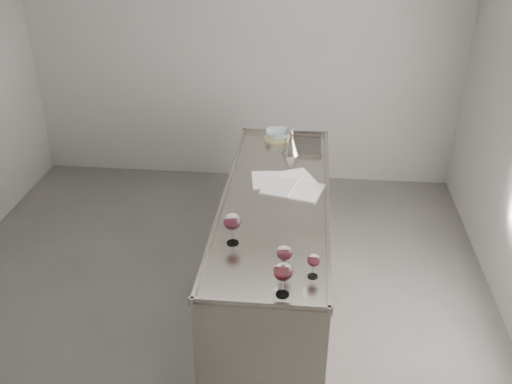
# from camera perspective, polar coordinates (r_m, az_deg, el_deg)

# --- Properties ---
(room_shell) EXTENTS (4.54, 5.04, 2.84)m
(room_shell) POSITION_cam_1_polar(r_m,az_deg,el_deg) (3.65, -6.10, 3.83)
(room_shell) COLOR #514F4C
(room_shell) RESTS_ON ground
(counter) EXTENTS (0.77, 2.42, 0.97)m
(counter) POSITION_cam_1_polar(r_m,az_deg,el_deg) (4.31, 1.87, -6.00)
(counter) COLOR gray
(counter) RESTS_ON ground
(wine_glass_left) EXTENTS (0.11, 0.11, 0.22)m
(wine_glass_left) POSITION_cam_1_polar(r_m,az_deg,el_deg) (3.49, -2.40, -3.02)
(wine_glass_left) COLOR white
(wine_glass_left) RESTS_ON counter
(wine_glass_middle) EXTENTS (0.11, 0.11, 0.21)m
(wine_glass_middle) POSITION_cam_1_polar(r_m,az_deg,el_deg) (3.07, 2.72, -8.01)
(wine_glass_middle) COLOR white
(wine_glass_middle) RESTS_ON counter
(wine_glass_right) EXTENTS (0.09, 0.09, 0.18)m
(wine_glass_right) POSITION_cam_1_polar(r_m,az_deg,el_deg) (3.26, 2.86, -6.16)
(wine_glass_right) COLOR white
(wine_glass_right) RESTS_ON counter
(wine_glass_small) EXTENTS (0.08, 0.08, 0.16)m
(wine_glass_small) POSITION_cam_1_polar(r_m,az_deg,el_deg) (3.24, 5.78, -6.85)
(wine_glass_small) COLOR white
(wine_glass_small) RESTS_ON counter
(notebook) EXTENTS (0.48, 0.39, 0.02)m
(notebook) POSITION_cam_1_polar(r_m,az_deg,el_deg) (4.18, 3.68, 0.31)
(notebook) COLOR white
(notebook) RESTS_ON counter
(loose_paper_top) EXTENTS (0.35, 0.40, 0.00)m
(loose_paper_top) POSITION_cam_1_polar(r_m,az_deg,el_deg) (4.33, 4.23, 1.30)
(loose_paper_top) COLOR white
(loose_paper_top) RESTS_ON counter
(loose_paper_under) EXTENTS (0.25, 0.32, 0.00)m
(loose_paper_under) POSITION_cam_1_polar(r_m,az_deg,el_deg) (4.30, 1.00, 1.23)
(loose_paper_under) COLOR silver
(loose_paper_under) RESTS_ON counter
(trivet) EXTENTS (0.32, 0.32, 0.02)m
(trivet) POSITION_cam_1_polar(r_m,az_deg,el_deg) (5.01, 2.27, 5.43)
(trivet) COLOR beige
(trivet) RESTS_ON counter
(ceramic_bowl) EXTENTS (0.24, 0.24, 0.05)m
(ceramic_bowl) POSITION_cam_1_polar(r_m,az_deg,el_deg) (5.00, 2.28, 5.82)
(ceramic_bowl) COLOR #93A7AB
(ceramic_bowl) RESTS_ON trivet
(wine_funnel) EXTENTS (0.15, 0.15, 0.22)m
(wine_funnel) POSITION_cam_1_polar(r_m,az_deg,el_deg) (4.72, 3.56, 4.61)
(wine_funnel) COLOR #ABA398
(wine_funnel) RESTS_ON counter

